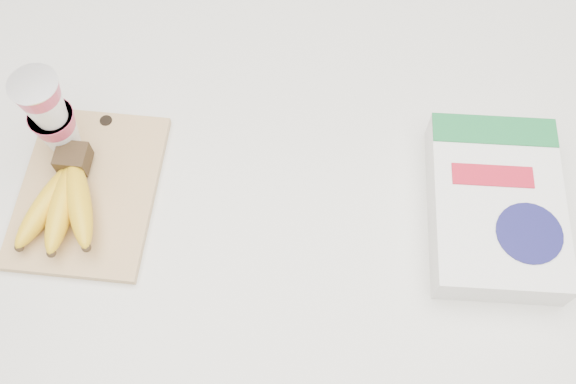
# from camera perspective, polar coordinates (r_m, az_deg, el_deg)

# --- Properties ---
(room) EXTENTS (4.00, 4.00, 4.00)m
(room) POSITION_cam_1_polar(r_m,az_deg,el_deg) (0.74, -2.38, 12.08)
(room) COLOR tan
(room) RESTS_ON ground
(table) EXTENTS (1.37, 0.91, 1.03)m
(table) POSITION_cam_1_polar(r_m,az_deg,el_deg) (1.49, -1.17, -8.44)
(table) COLOR silver
(table) RESTS_ON ground
(cutting_board) EXTENTS (0.24, 0.30, 0.01)m
(cutting_board) POSITION_cam_1_polar(r_m,az_deg,el_deg) (1.05, -17.29, 0.12)
(cutting_board) COLOR tan
(cutting_board) RESTS_ON table
(bananas) EXTENTS (0.14, 0.19, 0.06)m
(bananas) POSITION_cam_1_polar(r_m,az_deg,el_deg) (1.01, -19.31, -0.62)
(bananas) COLOR #382816
(bananas) RESTS_ON cutting_board
(yogurt_stack) EXTENTS (0.07, 0.07, 0.17)m
(yogurt_stack) POSITION_cam_1_polar(r_m,az_deg,el_deg) (1.02, -20.45, 6.55)
(yogurt_stack) COLOR white
(yogurt_stack) RESTS_ON cutting_board
(cereal_box) EXTENTS (0.21, 0.29, 0.06)m
(cereal_box) POSITION_cam_1_polar(r_m,az_deg,el_deg) (1.01, 17.94, -1.16)
(cereal_box) COLOR white
(cereal_box) RESTS_ON table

